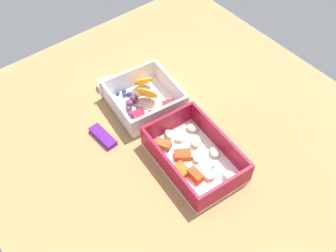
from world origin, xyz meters
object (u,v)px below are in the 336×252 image
at_px(paper_cup_liner, 106,85).
at_px(pasta_container, 194,157).
at_px(fruit_bowl, 144,99).
at_px(candy_bar, 103,136).

bearing_deg(paper_cup_liner, pasta_container, -175.62).
height_order(pasta_container, fruit_bowl, fruit_bowl).
relative_size(pasta_container, fruit_bowl, 1.30).
bearing_deg(paper_cup_liner, candy_bar, 144.54).
distance_m(fruit_bowl, paper_cup_liner, 0.11).
distance_m(pasta_container, fruit_bowl, 0.19).
bearing_deg(candy_bar, pasta_container, -146.05).
distance_m(fruit_bowl, candy_bar, 0.13).
bearing_deg(pasta_container, fruit_bowl, 0.22).
relative_size(fruit_bowl, candy_bar, 2.27).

